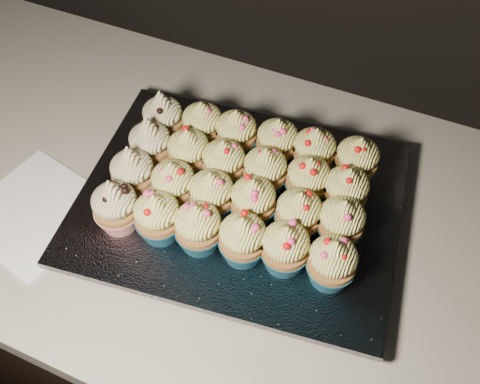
# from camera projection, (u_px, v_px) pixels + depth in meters

# --- Properties ---
(cabinet) EXTENTS (2.40, 0.60, 0.86)m
(cabinet) POSITION_uv_depth(u_px,v_px,m) (145.00, 289.00, 1.24)
(cabinet) COLOR black
(cabinet) RESTS_ON ground
(worktop) EXTENTS (2.44, 0.64, 0.04)m
(worktop) POSITION_uv_depth(u_px,v_px,m) (107.00, 163.00, 0.88)
(worktop) COLOR beige
(worktop) RESTS_ON cabinet
(napkin) EXTENTS (0.21, 0.21, 0.00)m
(napkin) POSITION_uv_depth(u_px,v_px,m) (35.00, 212.00, 0.79)
(napkin) COLOR white
(napkin) RESTS_ON worktop
(baking_tray) EXTENTS (0.46, 0.37, 0.02)m
(baking_tray) POSITION_uv_depth(u_px,v_px,m) (240.00, 208.00, 0.78)
(baking_tray) COLOR black
(baking_tray) RESTS_ON worktop
(foil_lining) EXTENTS (0.49, 0.41, 0.01)m
(foil_lining) POSITION_uv_depth(u_px,v_px,m) (240.00, 201.00, 0.77)
(foil_lining) COLOR silver
(foil_lining) RESTS_ON baking_tray
(cupcake_0) EXTENTS (0.06, 0.06, 0.10)m
(cupcake_0) POSITION_uv_depth(u_px,v_px,m) (116.00, 206.00, 0.71)
(cupcake_0) COLOR red
(cupcake_0) RESTS_ON foil_lining
(cupcake_1) EXTENTS (0.06, 0.06, 0.08)m
(cupcake_1) POSITION_uv_depth(u_px,v_px,m) (158.00, 217.00, 0.70)
(cupcake_1) COLOR #185775
(cupcake_1) RESTS_ON foil_lining
(cupcake_2) EXTENTS (0.06, 0.06, 0.08)m
(cupcake_2) POSITION_uv_depth(u_px,v_px,m) (198.00, 227.00, 0.69)
(cupcake_2) COLOR #185775
(cupcake_2) RESTS_ON foil_lining
(cupcake_3) EXTENTS (0.06, 0.06, 0.08)m
(cupcake_3) POSITION_uv_depth(u_px,v_px,m) (243.00, 239.00, 0.68)
(cupcake_3) COLOR #185775
(cupcake_3) RESTS_ON foil_lining
(cupcake_4) EXTENTS (0.06, 0.06, 0.08)m
(cupcake_4) POSITION_uv_depth(u_px,v_px,m) (285.00, 248.00, 0.67)
(cupcake_4) COLOR #185775
(cupcake_4) RESTS_ON foil_lining
(cupcake_5) EXTENTS (0.06, 0.06, 0.08)m
(cupcake_5) POSITION_uv_depth(u_px,v_px,m) (332.00, 262.00, 0.66)
(cupcake_5) COLOR #185775
(cupcake_5) RESTS_ON foil_lining
(cupcake_6) EXTENTS (0.06, 0.06, 0.10)m
(cupcake_6) POSITION_uv_depth(u_px,v_px,m) (133.00, 173.00, 0.74)
(cupcake_6) COLOR red
(cupcake_6) RESTS_ON foil_lining
(cupcake_7) EXTENTS (0.06, 0.06, 0.08)m
(cupcake_7) POSITION_uv_depth(u_px,v_px,m) (174.00, 185.00, 0.73)
(cupcake_7) COLOR #185775
(cupcake_7) RESTS_ON foil_lining
(cupcake_8) EXTENTS (0.06, 0.06, 0.08)m
(cupcake_8) POSITION_uv_depth(u_px,v_px,m) (212.00, 195.00, 0.72)
(cupcake_8) COLOR #185775
(cupcake_8) RESTS_ON foil_lining
(cupcake_9) EXTENTS (0.06, 0.06, 0.08)m
(cupcake_9) POSITION_uv_depth(u_px,v_px,m) (253.00, 201.00, 0.72)
(cupcake_9) COLOR #185775
(cupcake_9) RESTS_ON foil_lining
(cupcake_10) EXTENTS (0.06, 0.06, 0.08)m
(cupcake_10) POSITION_uv_depth(u_px,v_px,m) (299.00, 214.00, 0.70)
(cupcake_10) COLOR #185775
(cupcake_10) RESTS_ON foil_lining
(cupcake_11) EXTENTS (0.06, 0.06, 0.08)m
(cupcake_11) POSITION_uv_depth(u_px,v_px,m) (341.00, 222.00, 0.70)
(cupcake_11) COLOR #185775
(cupcake_11) RESTS_ON foil_lining
(cupcake_12) EXTENTS (0.06, 0.06, 0.10)m
(cupcake_12) POSITION_uv_depth(u_px,v_px,m) (151.00, 144.00, 0.78)
(cupcake_12) COLOR red
(cupcake_12) RESTS_ON foil_lining
(cupcake_13) EXTENTS (0.06, 0.06, 0.08)m
(cupcake_13) POSITION_uv_depth(u_px,v_px,m) (189.00, 153.00, 0.77)
(cupcake_13) COLOR #185775
(cupcake_13) RESTS_ON foil_lining
(cupcake_14) EXTENTS (0.06, 0.06, 0.08)m
(cupcake_14) POSITION_uv_depth(u_px,v_px,m) (224.00, 163.00, 0.76)
(cupcake_14) COLOR #185775
(cupcake_14) RESTS_ON foil_lining
(cupcake_15) EXTENTS (0.06, 0.06, 0.08)m
(cupcake_15) POSITION_uv_depth(u_px,v_px,m) (265.00, 171.00, 0.75)
(cupcake_15) COLOR #185775
(cupcake_15) RESTS_ON foil_lining
(cupcake_16) EXTENTS (0.06, 0.06, 0.08)m
(cupcake_16) POSITION_uv_depth(u_px,v_px,m) (308.00, 180.00, 0.74)
(cupcake_16) COLOR #185775
(cupcake_16) RESTS_ON foil_lining
(cupcake_17) EXTENTS (0.06, 0.06, 0.08)m
(cupcake_17) POSITION_uv_depth(u_px,v_px,m) (346.00, 191.00, 0.73)
(cupcake_17) COLOR #185775
(cupcake_17) RESTS_ON foil_lining
(cupcake_18) EXTENTS (0.06, 0.06, 0.10)m
(cupcake_18) POSITION_uv_depth(u_px,v_px,m) (163.00, 118.00, 0.81)
(cupcake_18) COLOR red
(cupcake_18) RESTS_ON foil_lining
(cupcake_19) EXTENTS (0.06, 0.06, 0.08)m
(cupcake_19) POSITION_uv_depth(u_px,v_px,m) (203.00, 125.00, 0.80)
(cupcake_19) COLOR #185775
(cupcake_19) RESTS_ON foil_lining
(cupcake_20) EXTENTS (0.06, 0.06, 0.08)m
(cupcake_20) POSITION_uv_depth(u_px,v_px,m) (236.00, 133.00, 0.79)
(cupcake_20) COLOR #185775
(cupcake_20) RESTS_ON foil_lining
(cupcake_21) EXTENTS (0.06, 0.06, 0.08)m
(cupcake_21) POSITION_uv_depth(u_px,v_px,m) (277.00, 142.00, 0.78)
(cupcake_21) COLOR #185775
(cupcake_21) RESTS_ON foil_lining
(cupcake_22) EXTENTS (0.06, 0.06, 0.08)m
(cupcake_22) POSITION_uv_depth(u_px,v_px,m) (314.00, 151.00, 0.77)
(cupcake_22) COLOR #185775
(cupcake_22) RESTS_ON foil_lining
(cupcake_23) EXTENTS (0.06, 0.06, 0.08)m
(cupcake_23) POSITION_uv_depth(u_px,v_px,m) (356.00, 161.00, 0.76)
(cupcake_23) COLOR #185775
(cupcake_23) RESTS_ON foil_lining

